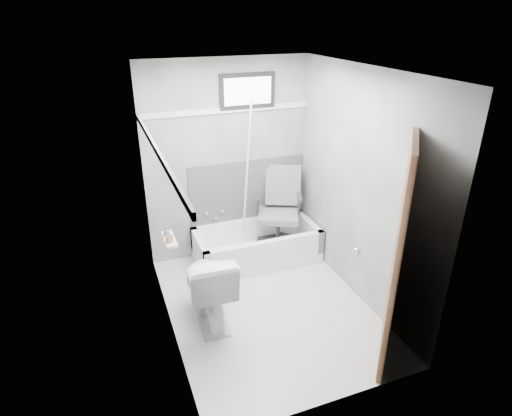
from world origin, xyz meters
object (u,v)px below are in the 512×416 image
toilet (208,286)px  soap_bottle_a (169,237)px  bathtub (257,245)px  soap_bottle_b (167,231)px  door (448,271)px  office_chair (278,210)px

toilet → soap_bottle_a: size_ratio=7.05×
bathtub → soap_bottle_b: soap_bottle_b is taller
door → soap_bottle_b: bearing=141.5°
bathtub → door: (0.75, -2.21, 0.79)m
bathtub → toilet: 1.25m
office_chair → toilet: size_ratio=1.22×
soap_bottle_a → door: bearing=-35.9°
door → soap_bottle_a: door is taller
door → soap_bottle_b: size_ratio=22.56×
soap_bottle_a → bathtub: bearing=35.0°
toilet → bathtub: bearing=-130.6°
office_chair → soap_bottle_b: (-1.47, -0.73, 0.34)m
office_chair → door: (0.45, -2.26, 0.38)m
office_chair → soap_bottle_b: 1.68m
toilet → door: 2.16m
door → toilet: bearing=140.6°
office_chair → soap_bottle_b: size_ratio=11.18×
toilet → door: (1.60, -1.31, 0.60)m
office_chair → soap_bottle_b: bearing=-129.8°
soap_bottle_b → door: bearing=-38.5°
bathtub → office_chair: office_chair is taller
bathtub → soap_bottle_a: bearing=-145.0°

